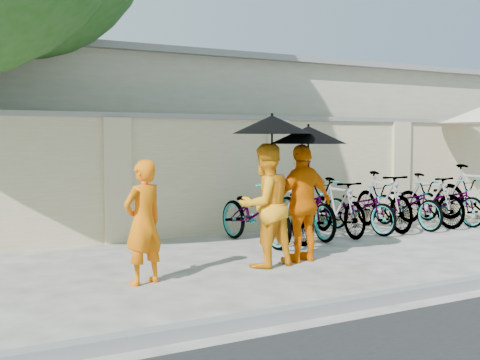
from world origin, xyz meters
TOP-DOWN VIEW (x-y plane):
  - ground at (0.00, 0.00)m, footprint 80.00×80.00m
  - kerb at (0.00, -1.70)m, footprint 40.00×0.16m
  - compound_wall at (1.00, 3.20)m, footprint 20.00×0.30m
  - building_behind at (2.00, 7.00)m, footprint 14.00×6.00m
  - monk_left at (-1.56, 0.27)m, footprint 0.61×0.50m
  - monk_center at (0.15, 0.40)m, footprint 0.85×0.70m
  - parasol_center at (0.20, 0.32)m, footprint 1.03×1.03m
  - monk_right at (0.77, 0.44)m, footprint 0.97×0.48m
  - parasol_right at (0.79, 0.36)m, footprint 1.02×1.02m
  - bike_0 at (0.88, 1.91)m, footprint 0.80×1.94m
  - bike_1 at (1.43, 1.89)m, footprint 0.58×1.74m
  - bike_2 at (1.99, 2.10)m, footprint 0.79×1.91m
  - bike_3 at (2.55, 1.95)m, footprint 0.61×1.68m
  - bike_4 at (3.10, 2.05)m, footprint 0.79×1.73m
  - bike_5 at (3.66, 2.06)m, footprint 0.73×1.82m
  - bike_6 at (4.22, 2.03)m, footprint 0.67×1.73m
  - bike_7 at (4.78, 2.02)m, footprint 0.54×1.68m
  - bike_8 at (5.33, 2.02)m, footprint 0.60×1.70m
  - bike_9 at (5.89, 1.91)m, footprint 0.62×1.94m

SIDE VIEW (x-z plane):
  - ground at x=0.00m, z-range 0.00..0.00m
  - kerb at x=0.00m, z-range 0.00..0.12m
  - bike_4 at x=3.10m, z-range 0.00..0.88m
  - bike_8 at x=5.33m, z-range 0.00..0.90m
  - bike_6 at x=4.22m, z-range 0.00..0.90m
  - bike_2 at x=1.99m, z-range 0.00..0.98m
  - bike_3 at x=2.55m, z-range 0.00..0.99m
  - bike_0 at x=0.88m, z-range 0.00..0.99m
  - bike_7 at x=4.78m, z-range 0.00..1.00m
  - bike_1 at x=1.43m, z-range 0.00..1.03m
  - bike_5 at x=3.66m, z-range 0.00..1.06m
  - bike_9 at x=5.89m, z-range 0.00..1.15m
  - monk_left at x=-1.56m, z-range 0.00..1.43m
  - monk_right at x=0.77m, z-range 0.00..1.59m
  - monk_center at x=0.15m, z-range 0.00..1.61m
  - compound_wall at x=1.00m, z-range 0.00..2.00m
  - building_behind at x=2.00m, z-range 0.00..3.20m
  - parasol_right at x=0.79m, z-range 1.25..2.18m
  - parasol_center at x=0.20m, z-range 1.32..2.38m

